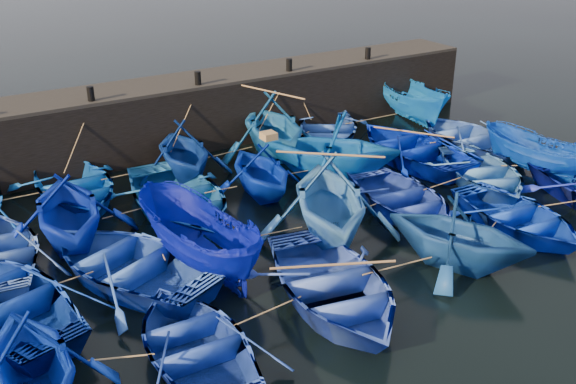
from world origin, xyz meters
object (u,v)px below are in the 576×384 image
boat_13 (1,300)px  boat_20 (30,361)px  wooden_crate (269,136)px  boat_8 (178,198)px

boat_13 → boat_20: (0.07, -3.11, 0.41)m
wooden_crate → boat_8: bearing=178.6°
boat_20 → boat_8: bearing=46.9°
wooden_crate → boat_13: bearing=-162.0°
boat_20 → wooden_crate: (8.71, 5.97, 1.08)m
boat_13 → wooden_crate: (8.78, 2.85, 1.49)m
boat_13 → boat_20: boat_20 is taller
boat_8 → wooden_crate: 3.51m
boat_13 → wooden_crate: wooden_crate is taller
boat_8 → wooden_crate: size_ratio=12.54×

